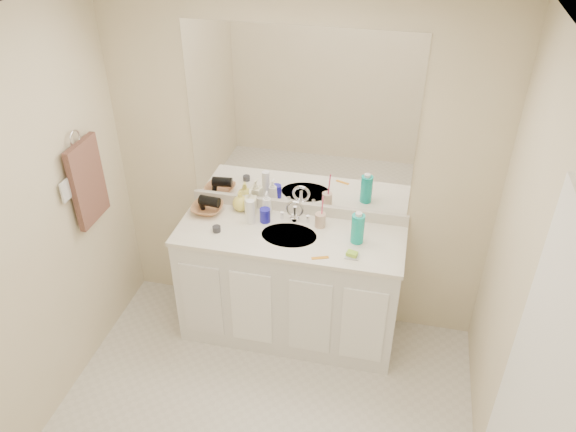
{
  "coord_description": "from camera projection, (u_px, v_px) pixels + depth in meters",
  "views": [
    {
      "loc": [
        0.67,
        -1.93,
        3.02
      ],
      "look_at": [
        0.0,
        0.97,
        1.05
      ],
      "focal_mm": 35.0,
      "sensor_mm": 36.0,
      "label": 1
    }
  ],
  "objects": [
    {
      "name": "soap_bottle_white",
      "position": [
        267.0,
        204.0,
        3.84
      ],
      "size": [
        0.07,
        0.07,
        0.18
      ],
      "primitive_type": "imported",
      "rotation": [
        0.0,
        0.0,
        0.06
      ],
      "color": "white",
      "rests_on": "countertop"
    },
    {
      "name": "vanity_cabinet",
      "position": [
        290.0,
        286.0,
        3.96
      ],
      "size": [
        1.5,
        0.55,
        0.85
      ],
      "primitive_type": "cube",
      "color": "white",
      "rests_on": "floor"
    },
    {
      "name": "blue_mug",
      "position": [
        265.0,
        215.0,
        3.8
      ],
      "size": [
        0.09,
        0.09,
        0.1
      ],
      "primitive_type": "cylinder",
      "rotation": [
        0.0,
        0.0,
        -0.29
      ],
      "color": "#1B18A5",
      "rests_on": "countertop"
    },
    {
      "name": "soap_dish",
      "position": [
        352.0,
        256.0,
        3.49
      ],
      "size": [
        0.09,
        0.07,
        0.01
      ],
      "primitive_type": "cube",
      "rotation": [
        0.0,
        0.0,
        -0.02
      ],
      "color": "silver",
      "rests_on": "countertop"
    },
    {
      "name": "toothbrush",
      "position": [
        322.0,
        208.0,
        3.69
      ],
      "size": [
        0.02,
        0.04,
        0.19
      ],
      "primitive_type": "cylinder",
      "rotation": [
        0.14,
        0.0,
        0.38
      ],
      "color": "#F03F6D",
      "rests_on": "tan_cup"
    },
    {
      "name": "green_soap",
      "position": [
        352.0,
        254.0,
        3.48
      ],
      "size": [
        0.08,
        0.06,
        0.02
      ],
      "primitive_type": "cube",
      "rotation": [
        0.0,
        0.0,
        -0.25
      ],
      "color": "#A2DA35",
      "rests_on": "soap_dish"
    },
    {
      "name": "mouthwash_bottle",
      "position": [
        358.0,
        229.0,
        3.57
      ],
      "size": [
        0.1,
        0.1,
        0.2
      ],
      "primitive_type": "cylinder",
      "rotation": [
        0.0,
        0.0,
        0.22
      ],
      "color": "#0EA99A",
      "rests_on": "countertop"
    },
    {
      "name": "wicker_basket",
      "position": [
        207.0,
        209.0,
        3.91
      ],
      "size": [
        0.23,
        0.23,
        0.05
      ],
      "primitive_type": "imported",
      "rotation": [
        0.0,
        0.0,
        0.07
      ],
      "color": "#A36A41",
      "rests_on": "countertop"
    },
    {
      "name": "towel_ring",
      "position": [
        75.0,
        138.0,
        3.37
      ],
      "size": [
        0.01,
        0.11,
        0.11
      ],
      "primitive_type": "torus",
      "rotation": [
        0.0,
        1.57,
        0.0
      ],
      "color": "silver",
      "rests_on": "wall_left"
    },
    {
      "name": "hair_dryer",
      "position": [
        209.0,
        201.0,
        3.87
      ],
      "size": [
        0.15,
        0.09,
        0.07
      ],
      "primitive_type": "cylinder",
      "rotation": [
        0.0,
        1.57,
        -0.1
      ],
      "color": "black",
      "rests_on": "wicker_basket"
    },
    {
      "name": "dark_jar",
      "position": [
        217.0,
        229.0,
        3.71
      ],
      "size": [
        0.07,
        0.07,
        0.04
      ],
      "primitive_type": "cylinder",
      "rotation": [
        0.0,
        0.0,
        0.35
      ],
      "color": "#2B2B31",
      "rests_on": "countertop"
    },
    {
      "name": "soap_bottle_cream",
      "position": [
        251.0,
        201.0,
        3.88
      ],
      "size": [
        0.09,
        0.09,
        0.17
      ],
      "primitive_type": "imported",
      "rotation": [
        0.0,
        0.0,
        0.18
      ],
      "color": "#F6F2C8",
      "rests_on": "countertop"
    },
    {
      "name": "wall_right",
      "position": [
        527.0,
        344.0,
        2.45
      ],
      "size": [
        0.02,
        2.6,
        2.4
      ],
      "primitive_type": "cube",
      "color": "beige",
      "rests_on": "floor"
    },
    {
      "name": "countertop",
      "position": [
        290.0,
        235.0,
        3.71
      ],
      "size": [
        1.52,
        0.57,
        0.03
      ],
      "primitive_type": "cube",
      "color": "white",
      "rests_on": "vanity_cabinet"
    },
    {
      "name": "extra_white_bottle",
      "position": [
        251.0,
        212.0,
        3.76
      ],
      "size": [
        0.07,
        0.07,
        0.18
      ],
      "primitive_type": "cylinder",
      "rotation": [
        0.0,
        0.0,
        -0.23
      ],
      "color": "white",
      "rests_on": "countertop"
    },
    {
      "name": "door",
      "position": [
        522.0,
        430.0,
        2.32
      ],
      "size": [
        0.02,
        0.82,
        2.0
      ],
      "primitive_type": "cube",
      "color": "white",
      "rests_on": "floor"
    },
    {
      "name": "switch_plate",
      "position": [
        65.0,
        191.0,
        3.34
      ],
      "size": [
        0.01,
        0.08,
        0.13
      ],
      "primitive_type": "cube",
      "color": "silver",
      "rests_on": "wall_left"
    },
    {
      "name": "faucet",
      "position": [
        295.0,
        213.0,
        3.8
      ],
      "size": [
        0.02,
        0.02,
        0.11
      ],
      "primitive_type": "cylinder",
      "color": "silver",
      "rests_on": "countertop"
    },
    {
      "name": "orange_comb",
      "position": [
        320.0,
        258.0,
        3.48
      ],
      "size": [
        0.11,
        0.06,
        0.0
      ],
      "primitive_type": "cube",
      "rotation": [
        0.0,
        0.0,
        0.36
      ],
      "color": "orange",
      "rests_on": "countertop"
    },
    {
      "name": "ceiling",
      "position": [
        228.0,
        51.0,
        2.03
      ],
      "size": [
        2.6,
        2.6,
        0.02
      ],
      "primitive_type": "cube",
      "color": "white",
      "rests_on": "wall_back"
    },
    {
      "name": "tan_cup",
      "position": [
        320.0,
        220.0,
        3.75
      ],
      "size": [
        0.08,
        0.08,
        0.1
      ],
      "primitive_type": "cylinder",
      "rotation": [
        0.0,
        0.0,
        -0.19
      ],
      "color": "#CCA98F",
      "rests_on": "countertop"
    },
    {
      "name": "hand_towel",
      "position": [
        88.0,
        182.0,
        3.53
      ],
      "size": [
        0.04,
        0.32,
        0.55
      ],
      "primitive_type": "cube",
      "color": "#452B25",
      "rests_on": "towel_ring"
    },
    {
      "name": "wall_back",
      "position": [
        299.0,
        171.0,
        3.75
      ],
      "size": [
        2.6,
        0.02,
        2.4
      ],
      "primitive_type": "cube",
      "color": "beige",
      "rests_on": "floor"
    },
    {
      "name": "soap_bottle_yellow",
      "position": [
        240.0,
        201.0,
        3.91
      ],
      "size": [
        0.13,
        0.13,
        0.15
      ],
      "primitive_type": "imported",
      "rotation": [
        0.0,
        0.0,
        -0.16
      ],
      "color": "#E9DC5A",
      "rests_on": "countertop"
    },
    {
      "name": "wall_left",
      "position": [
        5.0,
        262.0,
        2.94
      ],
      "size": [
        0.02,
        2.6,
        2.4
      ],
      "primitive_type": "cube",
      "color": "beige",
      "rests_on": "floor"
    },
    {
      "name": "backsplash",
      "position": [
        298.0,
        208.0,
        3.89
      ],
      "size": [
        1.52,
        0.03,
        0.08
      ],
      "primitive_type": "cube",
      "color": "beige",
      "rests_on": "countertop"
    },
    {
      "name": "sink_basin",
      "position": [
        289.0,
        237.0,
        3.7
      ],
      "size": [
        0.37,
        0.37,
        0.02
      ],
      "primitive_type": "cylinder",
      "color": "#BEB6A6",
      "rests_on": "countertop"
    },
    {
      "name": "mirror",
      "position": [
        299.0,
        122.0,
        3.55
      ],
      "size": [
        1.48,
        0.01,
        1.2
      ],
      "primitive_type": "cube",
      "color": "white",
      "rests_on": "wall_back"
    }
  ]
}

